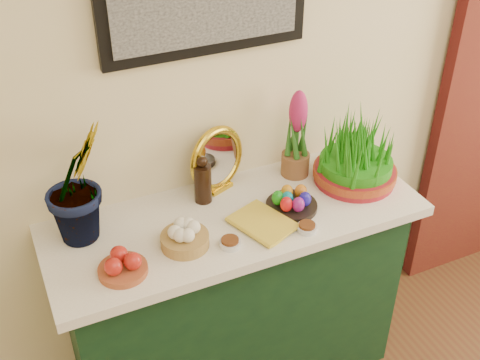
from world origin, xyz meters
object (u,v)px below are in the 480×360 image
object	(u,v)px
hyacinth_green	(75,165)
book	(246,233)
wheatgrass_sabzeh	(357,155)
mirror	(217,160)
sideboard	(235,303)

from	to	relation	value
hyacinth_green	book	size ratio (longest dim) A/B	2.62
book	wheatgrass_sabzeh	bearing A→B (deg)	-5.64
mirror	wheatgrass_sabzeh	distance (m)	0.54
sideboard	mirror	size ratio (longest dim) A/B	4.92
sideboard	mirror	bearing A→B (deg)	86.68
wheatgrass_sabzeh	hyacinth_green	bearing A→B (deg)	173.95
hyacinth_green	wheatgrass_sabzeh	world-z (taller)	hyacinth_green
mirror	sideboard	bearing A→B (deg)	-93.32
mirror	wheatgrass_sabzeh	bearing A→B (deg)	-19.69
mirror	hyacinth_green	bearing A→B (deg)	-172.23
sideboard	book	bearing A→B (deg)	-96.45
wheatgrass_sabzeh	sideboard	bearing A→B (deg)	179.98
wheatgrass_sabzeh	mirror	bearing A→B (deg)	160.31
hyacinth_green	wheatgrass_sabzeh	distance (m)	1.06
mirror	wheatgrass_sabzeh	world-z (taller)	wheatgrass_sabzeh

